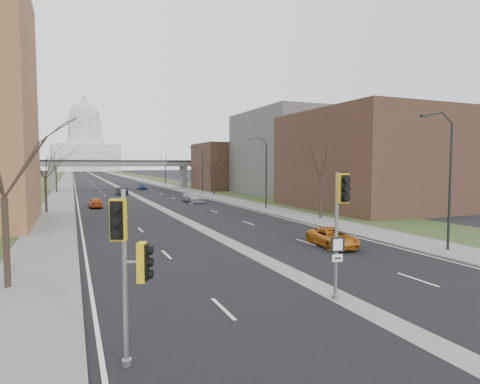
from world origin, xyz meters
TOP-DOWN VIEW (x-y plane):
  - ground at (0.00, 0.00)m, footprint 700.00×700.00m
  - road_surface at (0.00, 150.00)m, footprint 20.00×600.00m
  - median_strip at (0.00, 150.00)m, footprint 1.20×600.00m
  - sidewalk_right at (12.00, 150.00)m, footprint 4.00×600.00m
  - sidewalk_left at (-12.00, 150.00)m, footprint 4.00×600.00m
  - grass_verge_right at (18.00, 150.00)m, footprint 8.00×600.00m
  - grass_verge_left at (-18.00, 150.00)m, footprint 8.00×600.00m
  - commercial_block_near at (24.00, 28.00)m, footprint 16.00×20.00m
  - commercial_block_mid at (28.00, 52.00)m, footprint 18.00×22.00m
  - commercial_block_far at (22.00, 70.00)m, footprint 14.00×14.00m
  - pedestrian_bridge at (0.00, 80.00)m, footprint 34.00×3.00m
  - capitol at (0.00, 320.00)m, footprint 48.00×42.00m
  - streetlight_near at (10.99, 6.00)m, footprint 2.61×0.20m
  - streetlight_mid at (10.99, 32.00)m, footprint 2.61×0.20m
  - streetlight_far at (10.99, 58.00)m, footprint 2.61×0.20m
  - tree_left_a at (-13.00, 8.00)m, footprint 7.20×7.20m
  - tree_left_b at (-13.00, 38.00)m, footprint 6.75×6.75m
  - tree_left_c at (-13.00, 72.00)m, footprint 7.65×7.65m
  - tree_right_a at (13.00, 22.00)m, footprint 7.20×7.20m
  - tree_right_b at (13.00, 55.00)m, footprint 6.30×6.30m
  - tree_right_c at (13.00, 95.00)m, footprint 7.65×7.65m
  - signal_pole_left at (-8.88, -1.26)m, footprint 1.13×0.82m
  - signal_pole_median at (-0.37, 0.97)m, footprint 0.61×0.87m
  - car_left_near at (-7.53, 41.73)m, footprint 1.61×3.92m
  - car_left_far at (-2.00, 62.49)m, footprint 1.86×4.36m
  - car_right_near at (5.92, 10.14)m, footprint 2.53×4.68m
  - car_right_mid at (5.93, 43.82)m, footprint 2.53×5.49m
  - car_right_far at (3.80, 76.67)m, footprint 1.64×3.83m

SIDE VIEW (x-z plane):
  - ground at x=0.00m, z-range 0.00..0.00m
  - median_strip at x=0.00m, z-range -0.01..0.01m
  - road_surface at x=0.00m, z-range 0.00..0.01m
  - grass_verge_right at x=18.00m, z-range 0.00..0.10m
  - grass_verge_left at x=-18.00m, z-range 0.00..0.10m
  - sidewalk_right at x=12.00m, z-range 0.00..0.12m
  - sidewalk_left at x=-12.00m, z-range 0.00..0.12m
  - car_right_near at x=5.92m, z-range 0.00..1.25m
  - car_right_far at x=3.80m, z-range 0.00..1.29m
  - car_left_near at x=-7.53m, z-range 0.00..1.33m
  - car_left_far at x=-2.00m, z-range 0.00..1.40m
  - car_right_mid at x=5.93m, z-range 0.00..1.55m
  - signal_pole_left at x=-8.88m, z-range 0.76..5.67m
  - signal_pole_median at x=-0.37m, z-range 1.03..6.28m
  - pedestrian_bridge at x=0.00m, z-range 1.62..8.07m
  - commercial_block_far at x=22.00m, z-range 0.00..10.00m
  - tree_right_b at x=13.00m, z-range 1.71..9.93m
  - commercial_block_near at x=24.00m, z-range 0.00..12.00m
  - tree_left_b at x=-13.00m, z-range 1.82..10.63m
  - tree_left_a at x=-13.00m, z-range 1.94..11.34m
  - tree_right_a at x=13.00m, z-range 1.94..11.34m
  - streetlight_near at x=10.99m, z-range 2.60..11.30m
  - streetlight_mid at x=10.99m, z-range 2.60..11.30m
  - streetlight_far at x=10.99m, z-range 2.60..11.30m
  - tree_left_c at x=-13.00m, z-range 2.05..12.04m
  - tree_right_c at x=13.00m, z-range 2.05..12.04m
  - commercial_block_mid at x=28.00m, z-range 0.00..15.00m
  - capitol at x=0.00m, z-range -9.28..46.47m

